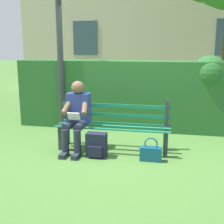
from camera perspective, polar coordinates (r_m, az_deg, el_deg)
name	(u,v)px	position (r m, az deg, el deg)	size (l,w,h in m)	color
ground	(113,150)	(5.08, 0.23, -7.26)	(60.00, 60.00, 0.00)	#477533
park_bench	(114,125)	(5.02, 0.38, -2.51)	(1.90, 0.48, 0.85)	#2D3338
person_seated	(77,115)	(4.97, -6.79, -0.48)	(0.44, 0.73, 1.16)	navy
hedge_backdrop	(136,93)	(6.34, 4.64, 3.71)	(4.94, 0.83, 1.55)	#265B28
backpack	(96,145)	(4.73, -2.99, -6.36)	(0.32, 0.25, 0.39)	#191E33
handbag	(151,153)	(4.62, 7.42, -7.81)	(0.33, 0.12, 0.37)	navy
lamp_post	(59,33)	(6.24, -10.02, 14.57)	(0.27, 0.27, 3.47)	#2D3338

